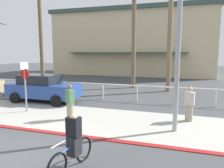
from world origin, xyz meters
TOP-DOWN VIEW (x-y plane):
  - ground_plane at (0.00, 10.00)m, footprint 80.00×80.00m
  - sidewalk_strip at (0.00, 4.20)m, footprint 44.00×4.00m
  - curb_paint at (0.00, 2.20)m, footprint 44.00×0.24m
  - building_backdrop at (-1.85, 26.29)m, footprint 21.62×10.01m
  - rail_fence at (-0.00, 8.50)m, footprint 27.04×0.08m
  - stop_sign_bike_lane at (-2.73, 4.41)m, footprint 0.52×0.56m
  - streetlight_curb at (4.66, 3.58)m, footprint 0.24×2.54m
  - palm_tree_1 at (-7.88, 13.11)m, footprint 3.21×3.12m
  - palm_tree_2 at (0.89, 13.71)m, footprint 3.22×3.29m
  - palm_tree_3 at (3.88, 12.76)m, footprint 3.46×2.96m
  - car_blue_1 at (-3.33, 6.71)m, footprint 4.40×2.02m
  - cyclist_blue_0 at (2.19, 0.16)m, footprint 0.40×1.80m
  - pedestrian_0 at (0.08, 3.89)m, footprint 0.48×0.44m
  - pedestrian_1 at (5.22, 5.31)m, footprint 0.44×0.37m

SIDE VIEW (x-z plane):
  - ground_plane at x=0.00m, z-range 0.00..0.00m
  - sidewalk_strip at x=0.00m, z-range 0.00..0.02m
  - curb_paint at x=0.00m, z-range 0.00..0.03m
  - cyclist_blue_0 at x=2.19m, z-range -0.06..1.44m
  - pedestrian_1 at x=5.22m, z-range -0.07..1.49m
  - pedestrian_0 at x=0.08m, z-range -0.07..1.57m
  - rail_fence at x=0.00m, z-range 0.32..1.36m
  - car_blue_1 at x=-3.33m, z-range 0.03..1.72m
  - stop_sign_bike_lane at x=-2.73m, z-range 0.40..2.96m
  - streetlight_curb at x=4.66m, z-range 0.53..8.03m
  - building_backdrop at x=-1.85m, z-range 0.02..8.75m
  - palm_tree_3 at x=3.88m, z-range 2.01..10.57m
  - palm_tree_2 at x=0.89m, z-range 2.19..10.51m
  - palm_tree_1 at x=-7.88m, z-range 1.88..11.02m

